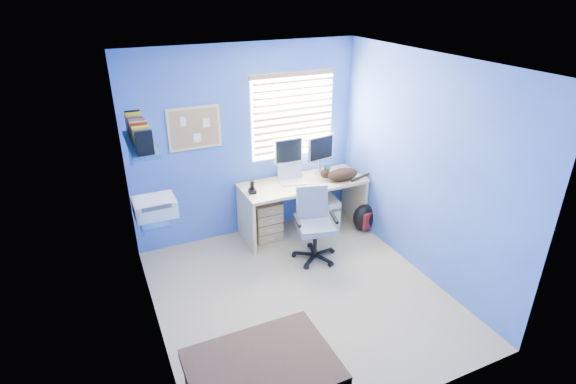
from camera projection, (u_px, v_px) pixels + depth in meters
name	position (u px, v px, depth m)	size (l,w,h in m)	color
floor	(300.00, 295.00, 4.95)	(3.00, 3.20, 0.00)	tan
ceiling	(304.00, 63.00, 3.88)	(3.00, 3.20, 0.00)	white
wall_back	(246.00, 144.00, 5.73)	(3.00, 0.01, 2.50)	blue
wall_front	(404.00, 283.00, 3.10)	(3.00, 0.01, 2.50)	blue
wall_left	(145.00, 224.00, 3.85)	(0.01, 3.20, 2.50)	blue
wall_right	(423.00, 169.00, 4.98)	(0.01, 3.20, 2.50)	blue
desk	(303.00, 207.00, 6.07)	(1.66, 0.65, 0.74)	#E0C483
laptop	(292.00, 175.00, 5.85)	(0.33, 0.26, 0.22)	silver
monitor_left	(288.00, 158.00, 5.97)	(0.40, 0.12, 0.54)	silver
monitor_right	(320.00, 155.00, 6.06)	(0.40, 0.12, 0.54)	silver
phone	(252.00, 186.00, 5.58)	(0.09, 0.11, 0.17)	black
mug	(327.00, 170.00, 6.16)	(0.10, 0.09, 0.10)	#237C6A
cd_spindle	(343.00, 168.00, 6.25)	(0.13, 0.13, 0.07)	silver
cat	(343.00, 174.00, 5.93)	(0.44, 0.23, 0.16)	black
tower_pc	(328.00, 212.00, 6.25)	(0.19, 0.44, 0.45)	beige
drawer_boxes	(267.00, 220.00, 5.93)	(0.35, 0.28, 0.54)	tan
yellow_book	(326.00, 227.00, 6.08)	(0.03, 0.17, 0.24)	yellow
backpack	(364.00, 217.00, 6.17)	(0.33, 0.25, 0.39)	black
office_chair	(314.00, 233.00, 5.51)	(0.63, 0.63, 0.89)	black
window_blinds	(294.00, 116.00, 5.82)	(1.15, 0.05, 1.10)	white
corkboard	(195.00, 128.00, 5.34)	(0.64, 0.02, 0.52)	#E0C483
wall_shelves	(146.00, 171.00, 4.45)	(0.42, 0.90, 1.05)	#275EA5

